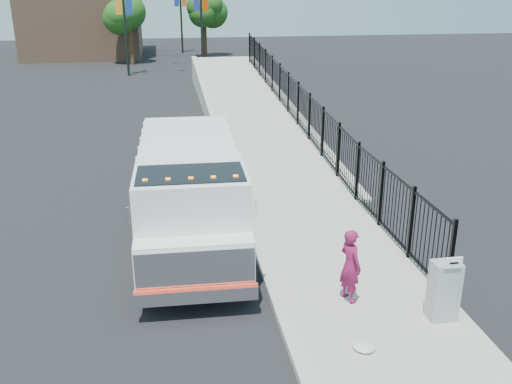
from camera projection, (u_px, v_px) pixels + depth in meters
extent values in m
plane|color=black|center=(266.00, 272.00, 13.54)|extent=(120.00, 120.00, 0.00)
cube|color=#9E998E|center=(373.00, 308.00, 11.96)|extent=(3.55, 12.00, 0.12)
cube|color=#ADAAA3|center=(283.00, 315.00, 11.66)|extent=(0.30, 12.00, 0.16)
cube|color=#9E998E|center=(251.00, 118.00, 28.67)|extent=(3.95, 24.06, 3.19)
cube|color=black|center=(298.00, 118.00, 24.87)|extent=(0.10, 28.00, 1.80)
cube|color=black|center=(191.00, 216.00, 15.30)|extent=(1.22, 7.08, 0.23)
cube|color=white|center=(192.00, 214.00, 12.72)|extent=(2.50, 2.34, 2.07)
cube|color=white|center=(195.00, 262.00, 11.70)|extent=(2.46, 0.79, 1.04)
cube|color=silver|center=(195.00, 271.00, 11.34)|extent=(2.39, 0.15, 0.88)
cube|color=silver|center=(197.00, 295.00, 11.45)|extent=(2.49, 0.25, 0.29)
cube|color=#F73C22|center=(196.00, 289.00, 11.39)|extent=(2.49, 0.12, 0.06)
cube|color=black|center=(191.00, 192.00, 12.27)|extent=(2.32, 1.41, 0.88)
cube|color=white|center=(188.00, 164.00, 16.19)|extent=(2.60, 4.42, 1.76)
cube|color=silver|center=(128.00, 216.00, 11.44)|extent=(0.06, 0.06, 0.36)
cube|color=silver|center=(256.00, 209.00, 11.76)|extent=(0.06, 0.06, 0.36)
cube|color=orange|center=(145.00, 181.00, 11.66)|extent=(0.11, 0.09, 0.06)
cube|color=orange|center=(168.00, 180.00, 11.72)|extent=(0.11, 0.09, 0.06)
cube|color=orange|center=(191.00, 179.00, 11.78)|extent=(0.11, 0.09, 0.06)
cube|color=orange|center=(213.00, 178.00, 11.84)|extent=(0.11, 0.09, 0.06)
cube|color=orange|center=(236.00, 177.00, 11.90)|extent=(0.11, 0.09, 0.06)
cylinder|color=black|center=(144.00, 276.00, 12.29)|extent=(0.36, 1.05, 1.04)
cylinder|color=black|center=(244.00, 270.00, 12.57)|extent=(0.36, 1.05, 1.04)
cylinder|color=black|center=(152.00, 194.00, 17.01)|extent=(0.36, 1.05, 1.04)
cylinder|color=black|center=(225.00, 191.00, 17.29)|extent=(0.36, 1.05, 1.04)
cylinder|color=black|center=(154.00, 182.00, 18.07)|extent=(0.36, 1.05, 1.04)
cylinder|color=black|center=(222.00, 179.00, 18.35)|extent=(0.36, 1.05, 1.04)
imported|color=maroon|center=(350.00, 265.00, 11.89)|extent=(0.57, 0.69, 1.62)
cube|color=gray|center=(444.00, 291.00, 11.28)|extent=(0.55, 0.40, 1.25)
cube|color=white|center=(454.00, 263.00, 10.82)|extent=(0.35, 0.04, 0.22)
ellipsoid|color=silver|center=(364.00, 346.00, 10.51)|extent=(0.42, 0.42, 0.10)
cylinder|color=black|center=(125.00, 19.00, 40.26)|extent=(0.18, 0.18, 8.00)
cube|color=navy|center=(129.00, 7.00, 40.04)|extent=(0.45, 0.04, 1.10)
cube|color=orange|center=(119.00, 7.00, 39.93)|extent=(0.45, 0.04, 1.10)
cylinder|color=black|center=(201.00, 14.00, 45.07)|extent=(0.18, 0.18, 8.00)
cube|color=#C23B03|center=(205.00, 4.00, 44.84)|extent=(0.45, 0.04, 1.10)
cube|color=navy|center=(196.00, 4.00, 44.74)|extent=(0.45, 0.04, 1.10)
cylinder|color=black|center=(131.00, 12.00, 49.37)|extent=(0.18, 0.18, 8.00)
cube|color=navy|center=(135.00, 2.00, 49.14)|extent=(0.45, 0.04, 1.10)
cube|color=orange|center=(126.00, 2.00, 49.03)|extent=(0.45, 0.04, 1.10)
cylinder|color=black|center=(181.00, 9.00, 53.42)|extent=(0.18, 0.18, 8.00)
cube|color=#CC5E21|center=(184.00, 0.00, 53.19)|extent=(0.45, 0.04, 1.10)
cube|color=navy|center=(177.00, 0.00, 53.09)|extent=(0.45, 0.04, 1.10)
cylinder|color=#382314|center=(131.00, 45.00, 46.57)|extent=(0.36, 0.36, 3.20)
sphere|color=#194714|center=(129.00, 14.00, 45.74)|extent=(2.95, 2.95, 2.95)
cylinder|color=#382314|center=(205.00, 39.00, 51.34)|extent=(0.36, 0.36, 3.20)
sphere|color=#194714|center=(204.00, 11.00, 50.51)|extent=(2.51, 2.51, 2.51)
cylinder|color=#382314|center=(127.00, 35.00, 54.96)|extent=(0.36, 0.36, 3.20)
sphere|color=#194714|center=(125.00, 9.00, 54.12)|extent=(2.79, 2.79, 2.79)
cube|color=#8C664C|center=(83.00, 10.00, 51.51)|extent=(10.00, 10.00, 8.00)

